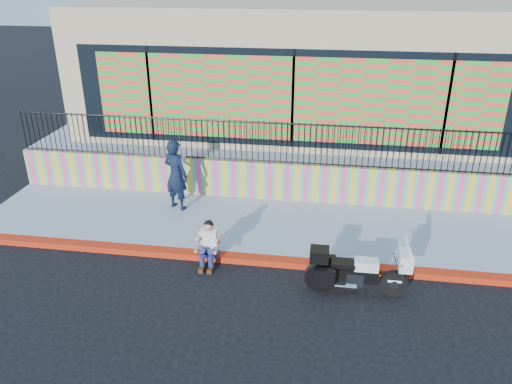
# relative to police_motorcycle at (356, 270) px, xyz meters

# --- Properties ---
(ground) EXTENTS (90.00, 90.00, 0.00)m
(ground) POSITION_rel_police_motorcycle_xyz_m (-1.79, 0.82, -0.55)
(ground) COLOR black
(ground) RESTS_ON ground
(red_curb) EXTENTS (16.00, 0.30, 0.15)m
(red_curb) POSITION_rel_police_motorcycle_xyz_m (-1.79, 0.82, -0.48)
(red_curb) COLOR #B6180D
(red_curb) RESTS_ON ground
(sidewalk) EXTENTS (16.00, 3.00, 0.15)m
(sidewalk) POSITION_rel_police_motorcycle_xyz_m (-1.79, 2.47, -0.48)
(sidewalk) COLOR #969EB4
(sidewalk) RESTS_ON ground
(mural_wall) EXTENTS (16.00, 0.20, 1.10)m
(mural_wall) POSITION_rel_police_motorcycle_xyz_m (-1.79, 4.07, 0.15)
(mural_wall) COLOR #FD427C
(mural_wall) RESTS_ON sidewalk
(metal_fence) EXTENTS (15.80, 0.04, 1.20)m
(metal_fence) POSITION_rel_police_motorcycle_xyz_m (-1.79, 4.07, 1.30)
(metal_fence) COLOR black
(metal_fence) RESTS_ON mural_wall
(elevated_platform) EXTENTS (16.00, 10.00, 1.25)m
(elevated_platform) POSITION_rel_police_motorcycle_xyz_m (-1.79, 9.17, 0.07)
(elevated_platform) COLOR #969EB4
(elevated_platform) RESTS_ON ground
(storefront_building) EXTENTS (14.00, 8.06, 4.00)m
(storefront_building) POSITION_rel_police_motorcycle_xyz_m (-1.79, 8.95, 2.70)
(storefront_building) COLOR tan
(storefront_building) RESTS_ON elevated_platform
(police_motorcycle) EXTENTS (2.12, 0.70, 1.32)m
(police_motorcycle) POSITION_rel_police_motorcycle_xyz_m (0.00, 0.00, 0.00)
(police_motorcycle) COLOR black
(police_motorcycle) RESTS_ON ground
(police_officer) EXTENTS (0.85, 0.72, 1.98)m
(police_officer) POSITION_rel_police_motorcycle_xyz_m (-4.76, 3.06, 0.59)
(police_officer) COLOR black
(police_officer) RESTS_ON sidewalk
(seated_man) EXTENTS (0.54, 0.71, 1.06)m
(seated_man) POSITION_rel_police_motorcycle_xyz_m (-3.29, 0.56, -0.10)
(seated_man) COLOR navy
(seated_man) RESTS_ON ground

